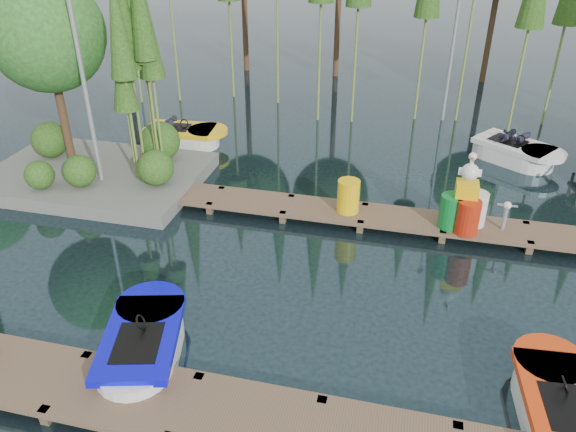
% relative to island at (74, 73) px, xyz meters
% --- Properties ---
extents(ground_plane, '(90.00, 90.00, 0.00)m').
position_rel_island_xyz_m(ground_plane, '(6.30, -3.29, -3.18)').
color(ground_plane, '#1E3139').
extents(near_dock, '(18.00, 1.50, 0.50)m').
position_rel_island_xyz_m(near_dock, '(6.30, -7.79, -2.95)').
color(near_dock, brown).
rests_on(near_dock, ground).
extents(far_dock, '(15.00, 1.20, 0.50)m').
position_rel_island_xyz_m(far_dock, '(7.30, -0.79, -2.95)').
color(far_dock, brown).
rests_on(far_dock, ground).
extents(island, '(6.20, 4.20, 6.75)m').
position_rel_island_xyz_m(island, '(0.00, 0.00, 0.00)').
color(island, slate).
rests_on(island, ground).
extents(lamp_island, '(0.30, 0.30, 7.25)m').
position_rel_island_xyz_m(lamp_island, '(0.80, -0.79, 1.08)').
color(lamp_island, gray).
rests_on(lamp_island, ground).
extents(lamp_rear, '(0.30, 0.30, 7.25)m').
position_rel_island_xyz_m(lamp_rear, '(10.30, 7.71, 1.08)').
color(lamp_rear, gray).
rests_on(lamp_rear, ground).
extents(boat_blue, '(2.02, 3.15, 0.98)m').
position_rel_island_xyz_m(boat_blue, '(5.02, -6.69, -2.90)').
color(boat_blue, white).
rests_on(boat_blue, ground).
extents(boat_red, '(1.47, 2.84, 0.92)m').
position_rel_island_xyz_m(boat_red, '(12.20, -6.40, -2.92)').
color(boat_red, white).
rests_on(boat_red, ground).
extents(boat_yellow_far, '(3.08, 1.61, 1.49)m').
position_rel_island_xyz_m(boat_yellow_far, '(1.64, 3.01, -2.87)').
color(boat_yellow_far, white).
rests_on(boat_yellow_far, ground).
extents(boat_white_far, '(3.21, 2.79, 1.41)m').
position_rel_island_xyz_m(boat_white_far, '(12.53, 4.30, -2.87)').
color(boat_white_far, white).
rests_on(boat_white_far, ground).
extents(yellow_barrel, '(0.58, 0.58, 0.87)m').
position_rel_island_xyz_m(yellow_barrel, '(7.91, -0.79, -2.45)').
color(yellow_barrel, yellow).
rests_on(yellow_barrel, far_dock).
extents(drum_cluster, '(1.15, 1.05, 1.98)m').
position_rel_island_xyz_m(drum_cluster, '(10.78, -0.94, -2.30)').
color(drum_cluster, '#0D752B').
rests_on(drum_cluster, far_dock).
extents(seagull_post, '(0.47, 0.26, 0.76)m').
position_rel_island_xyz_m(seagull_post, '(11.76, -0.79, -2.37)').
color(seagull_post, gray).
rests_on(seagull_post, far_dock).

